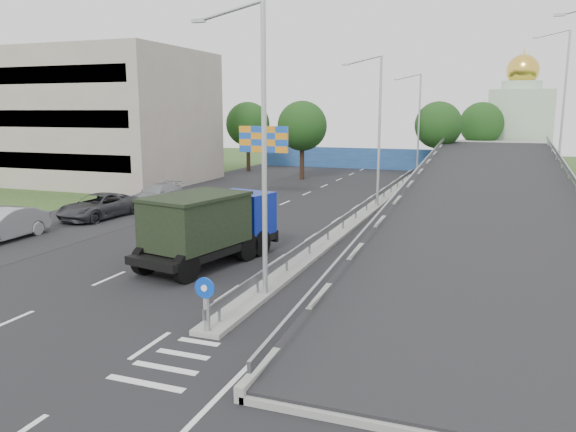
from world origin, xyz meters
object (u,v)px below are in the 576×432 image
at_px(lamp_post_far, 417,119).
at_px(dump_truck, 210,224).
at_px(billboard, 263,143).
at_px(lamp_post_near, 259,136).
at_px(church, 519,122).
at_px(parked_car_b, 2,225).
at_px(parked_car_d, 157,194).
at_px(sign_bollard, 206,304).
at_px(lamp_post_mid, 377,123).
at_px(parked_car_c, 98,206).

bearing_deg(lamp_post_far, dump_truck, -96.15).
bearing_deg(billboard, dump_truck, -74.28).
distance_m(lamp_post_near, lamp_post_far, 40.00).
height_order(church, billboard, church).
xyz_separation_m(parked_car_b, parked_car_d, (0.74, 13.10, -0.14)).
distance_m(lamp_post_far, parked_car_b, 40.04).
xyz_separation_m(sign_bollard, lamp_post_mid, (0.11, 23.83, 4.77)).
bearing_deg(dump_truck, parked_car_d, 142.90).
xyz_separation_m(lamp_post_mid, parked_car_d, (-15.36, -3.22, -5.10)).
relative_size(billboard, parked_car_b, 1.07).
xyz_separation_m(dump_truck, parked_car_b, (-12.18, 0.10, -0.91)).
bearing_deg(lamp_post_mid, lamp_post_near, -90.00).
relative_size(lamp_post_mid, billboard, 1.83).
height_order(dump_truck, parked_car_d, dump_truck).
relative_size(lamp_post_far, parked_car_c, 1.81).
bearing_deg(dump_truck, lamp_post_near, -30.33).
bearing_deg(parked_car_d, dump_truck, -48.09).
xyz_separation_m(parked_car_b, parked_car_c, (0.62, 6.79, -0.08)).
relative_size(sign_bollard, billboard, 0.30).
distance_m(lamp_post_far, billboard, 20.24).
distance_m(billboard, parked_car_c, 13.62).
bearing_deg(lamp_post_far, church, 54.76).
bearing_deg(church, parked_car_b, -117.32).
bearing_deg(parked_car_c, parked_car_b, -91.45).
xyz_separation_m(church, parked_car_b, (-25.99, -50.32, -4.46)).
relative_size(lamp_post_near, lamp_post_mid, 1.00).
relative_size(lamp_post_near, billboard, 1.83).
bearing_deg(lamp_post_mid, parked_car_b, -134.61).
xyz_separation_m(church, parked_car_c, (-25.38, -43.54, -4.54)).
relative_size(lamp_post_near, dump_truck, 1.33).
xyz_separation_m(lamp_post_near, parked_car_d, (-15.36, 16.78, -5.10)).
xyz_separation_m(billboard, parked_car_d, (-6.25, -5.22, -3.48)).
height_order(sign_bollard, dump_truck, dump_truck).
xyz_separation_m(dump_truck, parked_car_c, (-11.56, 6.89, -0.99)).
xyz_separation_m(church, billboard, (-19.00, -32.00, -1.12)).
distance_m(lamp_post_mid, parked_car_b, 23.46).
relative_size(lamp_post_near, lamp_post_far, 1.00).
height_order(parked_car_c, parked_car_d, parked_car_c).
xyz_separation_m(sign_bollard, billboard, (-9.00, 25.83, 3.15)).
relative_size(parked_car_b, parked_car_d, 1.06).
relative_size(billboard, parked_car_d, 1.13).
relative_size(parked_car_c, parked_car_d, 1.14).
distance_m(lamp_post_mid, dump_truck, 17.37).
bearing_deg(parked_car_b, dump_truck, -2.38).
bearing_deg(parked_car_c, parked_car_d, 92.60).
bearing_deg(billboard, lamp_post_far, 63.16).
bearing_deg(church, parked_car_d, -124.15).
xyz_separation_m(lamp_post_mid, dump_truck, (-3.92, -16.43, -4.05)).
relative_size(sign_bollard, parked_car_d, 0.34).
relative_size(lamp_post_near, parked_car_c, 1.81).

